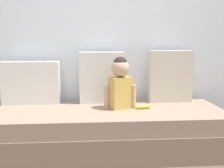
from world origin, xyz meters
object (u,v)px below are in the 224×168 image
at_px(throw_pillow_center, 102,77).
at_px(throw_pillow_right, 170,76).
at_px(couch, 103,130).
at_px(toddler, 120,81).
at_px(throw_pillow_left, 31,83).
at_px(banana, 143,107).

distance_m(throw_pillow_center, throw_pillow_right, 0.74).
distance_m(couch, toddler, 0.51).
bearing_deg(toddler, throw_pillow_right, 25.97).
bearing_deg(throw_pillow_left, banana, -15.94).
xyz_separation_m(throw_pillow_center, throw_pillow_right, (0.74, 0.00, 0.01)).
height_order(throw_pillow_right, toddler, throw_pillow_right).
distance_m(throw_pillow_right, toddler, 0.64).
xyz_separation_m(throw_pillow_right, toddler, (-0.58, -0.28, -0.01)).
xyz_separation_m(couch, toddler, (0.17, 0.05, 0.48)).
bearing_deg(throw_pillow_center, banana, -39.85).
relative_size(throw_pillow_center, banana, 3.19).
bearing_deg(throw_pillow_right, banana, -137.85).
distance_m(throw_pillow_left, toddler, 0.95).
relative_size(couch, throw_pillow_center, 4.43).
height_order(throw_pillow_left, toddler, toddler).
height_order(couch, throw_pillow_right, throw_pillow_right).
relative_size(throw_pillow_center, toddler, 1.07).
xyz_separation_m(couch, throw_pillow_center, (0.00, 0.33, 0.48)).
bearing_deg(toddler, throw_pillow_left, 162.87).
bearing_deg(toddler, throw_pillow_center, 120.79).
xyz_separation_m(toddler, banana, (0.22, -0.04, -0.25)).
distance_m(throw_pillow_left, throw_pillow_center, 0.75).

